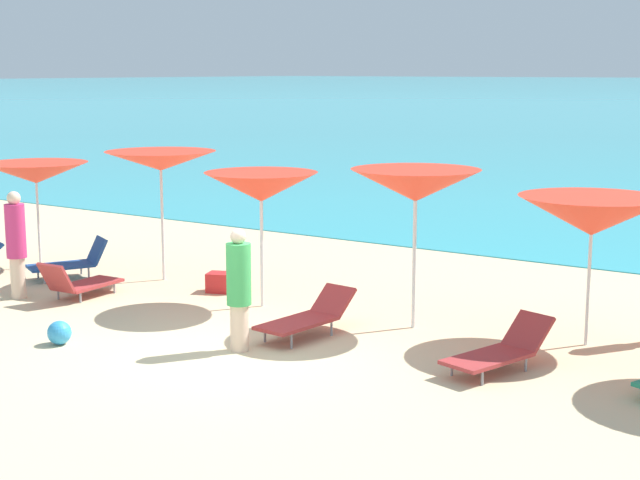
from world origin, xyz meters
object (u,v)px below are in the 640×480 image
Objects in this scene: beachgoer_0 at (239,287)px; beachgoer_1 at (16,242)px; umbrella_0 at (36,173)px; cooler_box at (222,282)px; umbrella_2 at (261,187)px; lounge_chair_0 at (79,282)px; umbrella_4 at (592,216)px; lounge_chair_1 at (308,316)px; lounge_chair_2 at (500,350)px; lounge_chair_5 at (71,261)px; umbrella_1 at (161,161)px; umbrella_3 at (416,186)px; beach_ball at (59,333)px.

beachgoer_1 is (-5.07, 0.32, 0.07)m from beachgoer_0.
umbrella_0 is 7.25m from beachgoer_0.
beachgoer_1 is 3.66× the size of cooler_box.
umbrella_2 reaches higher than lounge_chair_0.
umbrella_4 is at bearing -143.25° from beachgoer_0.
beachgoer_1 is (-5.42, -0.82, 0.68)m from lounge_chair_1.
beachgoer_0 is at bearing -67.29° from cooler_box.
beachgoer_0 reaches higher than lounge_chair_2.
lounge_chair_0 is at bearing -10.26° from lounge_chair_5.
umbrella_2 is at bearing -40.08° from cooler_box.
umbrella_1 is 5.44m from umbrella_3.
umbrella_3 is at bearing -23.98° from cooler_box.
umbrella_2 is 2.76m from beachgoer_0.
umbrella_1 is 0.99× the size of umbrella_3.
umbrella_2 is 5.22m from umbrella_4.
lounge_chair_0 is 0.82× the size of beachgoer_1.
lounge_chair_5 reaches higher than cooler_box.
umbrella_0 is 10.72m from umbrella_4.
umbrella_2 is at bearing -175.43° from umbrella_3.
umbrella_2 is at bearing -158.90° from lounge_chair_0.
lounge_chair_5 is at bearing -175.84° from umbrella_3.
lounge_chair_1 is at bearing 179.98° from lounge_chair_0.
beachgoer_1 reaches higher than lounge_chair_5.
lounge_chair_5 is (-9.41, -1.06, -1.52)m from umbrella_4.
cooler_box is (-1.21, 0.42, -1.80)m from umbrella_2.
beachgoer_0 is 3.42× the size of cooler_box.
lounge_chair_0 is at bearing -164.67° from umbrella_3.
umbrella_0 is 5.54m from umbrella_2.
umbrella_4 is 1.16× the size of beachgoer_1.
umbrella_0 is 0.97× the size of umbrella_2.
umbrella_2 is at bearing -60.15° from beachgoer_0.
lounge_chair_2 reaches higher than cooler_box.
umbrella_2 reaches higher than umbrella_4.
beachgoer_0 reaches higher than lounge_chair_1.
beachgoer_0 is (4.20, -0.87, 0.63)m from lounge_chair_0.
umbrella_1 reaches higher than beach_ball.
beach_ball is at bearing -108.11° from cooler_box.
umbrella_0 is at bearing 179.45° from umbrella_2.
umbrella_0 is at bearing 163.76° from cooler_box.
lounge_chair_2 is at bearing -5.89° from umbrella_0.
lounge_chair_0 is at bearing -170.64° from lounge_chair_1.
lounge_chair_2 is at bearing -179.17° from beachgoer_1.
beach_ball is (-1.01, -3.38, -1.80)m from umbrella_2.
lounge_chair_5 is at bearing 172.03° from cooler_box.
umbrella_2 reaches higher than lounge_chair_2.
umbrella_0 reaches higher than beachgoer_1.
beachgoer_1 is at bearing -113.22° from umbrella_1.
umbrella_2 is 4.33m from beachgoer_1.
umbrella_2 is 2.58m from lounge_chair_1.
lounge_chair_5 is at bearing -14.83° from umbrella_0.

